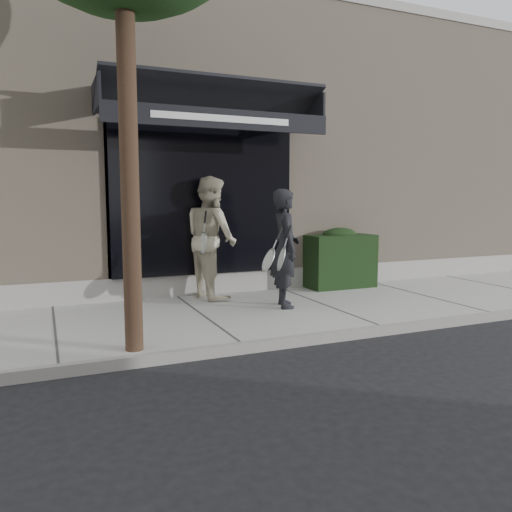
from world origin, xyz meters
name	(u,v)px	position (x,y,z in m)	size (l,w,h in m)	color
ground	(322,311)	(0.00, 0.00, 0.00)	(80.00, 80.00, 0.00)	black
sidewalk	(322,307)	(0.00, 0.00, 0.06)	(20.00, 3.00, 0.12)	#9C9C97
curb	(382,330)	(0.00, -1.55, 0.07)	(20.00, 0.10, 0.14)	gray
building_facade	(220,160)	(-0.01, 4.96, 2.74)	(14.30, 8.04, 5.64)	tan
hedge	(339,259)	(1.10, 1.25, 0.66)	(1.30, 0.70, 1.14)	black
pedestrian_front	(285,249)	(-0.65, 0.06, 1.04)	(0.83, 0.86, 1.83)	black
pedestrian_back	(211,238)	(-1.47, 1.20, 1.15)	(0.93, 1.11, 2.06)	#B9AF94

